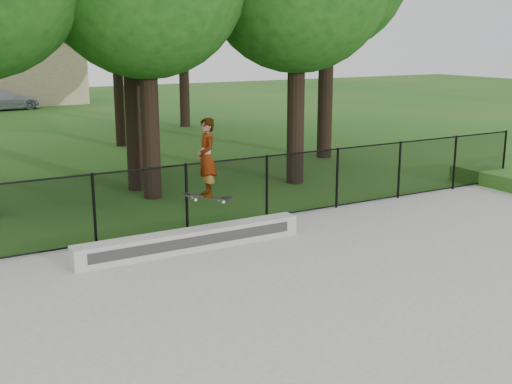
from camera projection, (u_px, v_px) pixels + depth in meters
ground at (462, 313)px, 9.90m from camera, size 100.00×100.00×0.00m
concrete_slab at (462, 311)px, 9.89m from camera, size 14.00×12.00×0.06m
grind_ledge at (191, 240)px, 12.62m from camera, size 4.69×0.40×0.41m
car_c at (4, 100)px, 37.73m from camera, size 3.84×2.12×1.15m
skater_airborne at (207, 159)px, 12.38m from camera, size 0.82×0.61×1.72m
chainlink_fence at (267, 187)px, 14.69m from camera, size 16.06×0.06×1.50m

